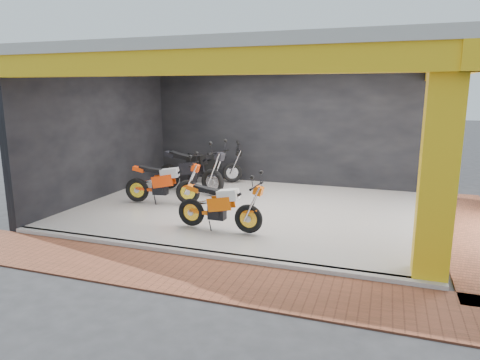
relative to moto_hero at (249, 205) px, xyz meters
name	(u,v)px	position (x,y,z in m)	size (l,w,h in m)	color
ground	(219,238)	(-0.56, -0.13, -0.69)	(80.00, 80.00, 0.00)	#2D2D30
showroom_floor	(250,209)	(-0.56, 1.87, -0.64)	(8.00, 6.00, 0.10)	silver
showroom_ceiling	(251,57)	(-0.56, 1.87, 2.91)	(8.40, 6.40, 0.20)	beige
back_wall	(282,128)	(-0.56, 4.97, 1.06)	(8.20, 0.20, 3.50)	black
left_wall	(102,133)	(-4.66, 1.87, 1.06)	(0.20, 6.20, 3.50)	black
corner_column	(438,168)	(3.19, -0.88, 1.06)	(0.50, 0.50, 3.50)	yellow
header_beam_front	(194,62)	(-0.56, -1.13, 2.61)	(8.40, 0.30, 0.40)	yellow
header_beam_right	(445,67)	(3.44, 1.87, 2.61)	(0.30, 6.40, 0.40)	yellow
floor_kerb	(198,254)	(-0.56, -1.15, -0.64)	(8.00, 0.20, 0.10)	silver
paver_front	(177,273)	(-0.56, -1.93, -0.68)	(9.00, 1.40, 0.03)	brown
paver_right	(472,232)	(4.24, 1.87, -0.68)	(1.40, 7.00, 0.03)	brown
moto_hero	(249,205)	(0.00, 0.00, 0.00)	(1.93, 0.72, 1.18)	#FF650A
moto_row_a	(188,180)	(-2.07, 1.59, 0.03)	(2.02, 0.75, 1.24)	#F13D0A
moto_row_b	(212,169)	(-1.85, 2.62, 0.13)	(2.36, 0.88, 1.44)	black
moto_row_d	(232,163)	(-1.93, 4.37, 0.02)	(1.98, 0.73, 1.21)	black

